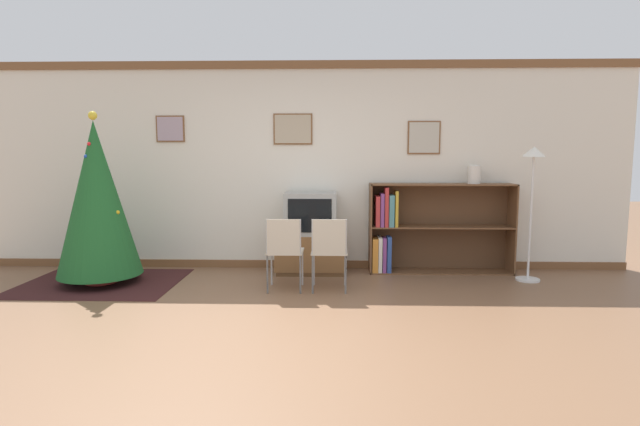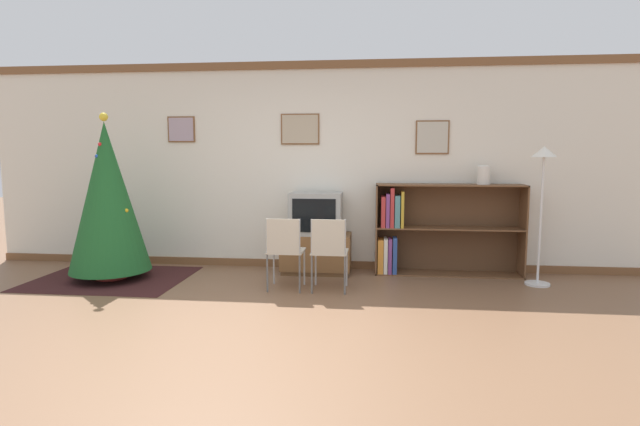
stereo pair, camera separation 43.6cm
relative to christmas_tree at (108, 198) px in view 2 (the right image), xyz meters
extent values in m
plane|color=brown|center=(2.26, -1.65, -1.00)|extent=(24.00, 24.00, 0.00)
cube|color=silver|center=(2.26, 0.92, 0.35)|extent=(8.65, 0.08, 2.70)
cube|color=brown|center=(2.26, 0.86, 1.65)|extent=(8.65, 0.03, 0.10)
cube|color=brown|center=(2.26, 0.86, -0.95)|extent=(8.65, 0.03, 0.10)
cube|color=brown|center=(0.60, 0.87, 0.84)|extent=(0.37, 0.02, 0.34)
cube|color=#A893A3|center=(0.60, 0.86, 0.84)|extent=(0.34, 0.01, 0.31)
cube|color=brown|center=(2.21, 0.87, 0.84)|extent=(0.50, 0.02, 0.40)
cube|color=tan|center=(2.21, 0.86, 0.84)|extent=(0.47, 0.01, 0.36)
cube|color=brown|center=(3.90, 0.87, 0.73)|extent=(0.42, 0.02, 0.42)
cube|color=#BCB7A8|center=(3.90, 0.86, 0.73)|extent=(0.38, 0.01, 0.39)
cube|color=#381919|center=(0.00, 0.00, -0.99)|extent=(1.81, 1.44, 0.01)
cylinder|color=maroon|center=(0.00, 0.00, -0.94)|extent=(0.36, 0.36, 0.10)
cone|color=#1E5B28|center=(0.00, 0.00, 0.01)|extent=(0.95, 0.95, 1.79)
sphere|color=yellow|center=(0.00, 0.00, 0.95)|extent=(0.10, 0.10, 0.10)
sphere|color=gold|center=(0.26, -0.07, -0.15)|extent=(0.05, 0.05, 0.05)
sphere|color=#1E4CB2|center=(-0.06, -0.09, 0.49)|extent=(0.04, 0.04, 0.04)
sphere|color=#1E4CB2|center=(0.11, 0.17, 0.14)|extent=(0.05, 0.05, 0.05)
sphere|color=red|center=(-0.12, 0.05, 0.39)|extent=(0.05, 0.05, 0.05)
sphere|color=red|center=(-0.02, -0.07, 0.63)|extent=(0.04, 0.04, 0.04)
cube|color=brown|center=(2.45, 0.60, -0.97)|extent=(0.84, 0.47, 0.05)
cube|color=brown|center=(2.45, 0.60, -0.72)|extent=(0.88, 0.49, 0.45)
cube|color=#9E9E99|center=(2.45, 0.60, -0.23)|extent=(0.65, 0.47, 0.53)
cube|color=black|center=(2.45, 0.36, -0.23)|extent=(0.53, 0.01, 0.41)
cube|color=#BCB29E|center=(2.20, -0.19, -0.56)|extent=(0.40, 0.40, 0.02)
cube|color=#BCB29E|center=(2.20, -0.39, -0.37)|extent=(0.35, 0.02, 0.38)
cylinder|color=#B2B2B2|center=(2.02, -0.01, -0.78)|extent=(0.02, 0.02, 0.42)
cylinder|color=#B2B2B2|center=(2.38, -0.01, -0.78)|extent=(0.02, 0.02, 0.42)
cylinder|color=#B2B2B2|center=(2.02, -0.37, -0.78)|extent=(0.02, 0.02, 0.42)
cylinder|color=#B2B2B2|center=(2.38, -0.37, -0.78)|extent=(0.02, 0.02, 0.42)
cylinder|color=#B2B2B2|center=(2.02, -0.37, -0.59)|extent=(0.02, 0.02, 0.82)
cylinder|color=#B2B2B2|center=(2.38, -0.37, -0.59)|extent=(0.02, 0.02, 0.82)
cube|color=#BCB29E|center=(2.69, -0.19, -0.56)|extent=(0.40, 0.40, 0.02)
cube|color=#BCB29E|center=(2.69, -0.39, -0.37)|extent=(0.35, 0.02, 0.38)
cylinder|color=#B2B2B2|center=(2.51, -0.01, -0.78)|extent=(0.02, 0.02, 0.42)
cylinder|color=#B2B2B2|center=(2.87, -0.01, -0.78)|extent=(0.02, 0.02, 0.42)
cylinder|color=#B2B2B2|center=(2.51, -0.37, -0.78)|extent=(0.02, 0.02, 0.42)
cylinder|color=#B2B2B2|center=(2.87, -0.37, -0.78)|extent=(0.02, 0.02, 0.42)
cylinder|color=#B2B2B2|center=(2.51, -0.37, -0.59)|extent=(0.02, 0.02, 0.82)
cylinder|color=#B2B2B2|center=(2.87, -0.37, -0.59)|extent=(0.02, 0.02, 0.82)
cube|color=brown|center=(3.21, 0.68, -0.43)|extent=(0.02, 0.36, 1.14)
cube|color=brown|center=(5.01, 0.68, -0.43)|extent=(0.02, 0.36, 1.14)
cube|color=brown|center=(4.11, 0.68, 0.14)|extent=(1.82, 0.36, 0.02)
cube|color=brown|center=(4.11, 0.68, -0.99)|extent=(1.82, 0.36, 0.02)
cube|color=brown|center=(4.11, 0.68, -0.40)|extent=(1.78, 0.36, 0.02)
cube|color=brown|center=(4.11, 0.85, -0.43)|extent=(1.82, 0.01, 1.14)
cube|color=orange|center=(3.27, 0.63, -0.76)|extent=(0.07, 0.24, 0.43)
cube|color=silver|center=(3.33, 0.62, -0.76)|extent=(0.05, 0.24, 0.44)
cube|color=#7A3D7F|center=(3.38, 0.61, -0.76)|extent=(0.04, 0.21, 0.44)
cube|color=#2D4C93|center=(3.44, 0.60, -0.75)|extent=(0.05, 0.20, 0.46)
cube|color=#B73333|center=(3.29, 0.65, -0.20)|extent=(0.05, 0.28, 0.39)
cube|color=#7A3D7F|center=(3.35, 0.62, -0.18)|extent=(0.04, 0.23, 0.42)
cube|color=#B73333|center=(3.40, 0.62, -0.15)|extent=(0.05, 0.24, 0.49)
cube|color=teal|center=(3.47, 0.64, -0.19)|extent=(0.06, 0.28, 0.40)
cube|color=gold|center=(3.53, 0.62, -0.17)|extent=(0.04, 0.23, 0.45)
cylinder|color=silver|center=(4.51, 0.70, 0.26)|extent=(0.16, 0.16, 0.22)
torus|color=silver|center=(4.51, 0.70, 0.37)|extent=(0.14, 0.14, 0.03)
cylinder|color=silver|center=(5.08, 0.27, -0.98)|extent=(0.28, 0.28, 0.03)
cylinder|color=silver|center=(5.08, 0.27, -0.24)|extent=(0.03, 0.03, 1.46)
cone|color=white|center=(5.08, 0.27, 0.55)|extent=(0.28, 0.28, 0.12)
camera|label=1|loc=(2.75, -5.67, 0.53)|focal=28.00mm
camera|label=2|loc=(3.18, -5.64, 0.53)|focal=28.00mm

